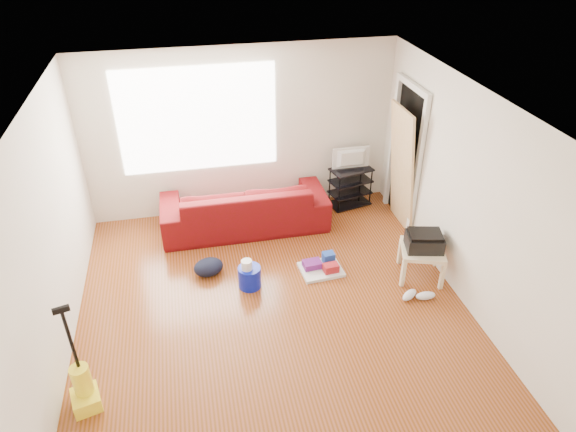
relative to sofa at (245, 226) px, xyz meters
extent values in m
cube|color=#683109|center=(0.07, -1.95, 0.00)|extent=(4.50, 5.00, 0.01)
cube|color=white|center=(0.07, -1.95, 2.50)|extent=(4.50, 5.00, 0.01)
cube|color=beige|center=(0.07, 0.55, 1.25)|extent=(4.50, 0.01, 2.50)
cube|color=beige|center=(0.07, -4.45, 1.25)|extent=(4.50, 0.01, 2.50)
cube|color=beige|center=(-2.18, -1.95, 1.25)|extent=(0.01, 5.00, 2.50)
cube|color=beige|center=(2.32, -1.95, 1.25)|extent=(0.01, 5.00, 2.50)
cube|color=white|center=(-0.53, 0.53, 1.50)|extent=(2.20, 0.01, 1.50)
cube|color=white|center=(2.28, -0.70, 1.00)|extent=(0.06, 0.08, 2.00)
cube|color=white|center=(2.28, 0.20, 1.00)|extent=(0.06, 0.08, 2.00)
cube|color=white|center=(2.28, -0.25, 2.04)|extent=(0.06, 0.98, 0.08)
cube|color=black|center=(2.32, -0.25, 1.00)|extent=(0.01, 0.86, 1.98)
imported|color=#510A07|center=(0.00, 0.00, 0.00)|extent=(2.38, 0.93, 0.70)
cube|color=black|center=(1.69, 0.27, 0.03)|extent=(0.69, 0.49, 0.02)
cube|color=black|center=(1.69, 0.27, 0.22)|extent=(0.69, 0.49, 0.02)
cube|color=black|center=(1.69, 0.27, 0.42)|extent=(0.69, 0.49, 0.02)
cube|color=black|center=(1.69, 0.27, 0.62)|extent=(0.69, 0.49, 0.02)
cylinder|color=black|center=(1.45, 0.06, 0.31)|extent=(0.02, 0.02, 0.63)
cylinder|color=black|center=(1.39, 0.35, 0.31)|extent=(0.02, 0.02, 0.63)
cylinder|color=black|center=(2.00, 0.19, 0.31)|extent=(0.02, 0.02, 0.63)
cylinder|color=black|center=(1.94, 0.48, 0.31)|extent=(0.02, 0.02, 0.63)
imported|color=black|center=(1.69, 0.27, 0.79)|extent=(0.58, 0.08, 0.33)
cube|color=#D0B88B|center=(2.02, -1.63, 0.40)|extent=(0.66, 0.66, 0.05)
cube|color=#D0B88B|center=(1.72, -1.78, 0.19)|extent=(0.05, 0.05, 0.38)
cube|color=#D0B88B|center=(1.87, -1.33, 0.19)|extent=(0.05, 0.05, 0.38)
cube|color=#D0B88B|center=(2.17, -1.93, 0.19)|extent=(0.05, 0.05, 0.38)
cube|color=#D0B88B|center=(2.32, -1.48, 0.19)|extent=(0.05, 0.05, 0.38)
cube|color=black|center=(2.02, -1.63, 0.52)|extent=(0.50, 0.43, 0.19)
cube|color=black|center=(2.02, -1.63, 0.64)|extent=(0.45, 0.38, 0.04)
cylinder|color=#0715A8|center=(-0.14, -1.39, 0.00)|extent=(0.37, 0.37, 0.28)
cylinder|color=silver|center=(-0.17, -1.40, 0.20)|extent=(0.13, 0.13, 0.12)
cube|color=silver|center=(0.81, -1.28, 0.02)|extent=(0.56, 0.46, 0.04)
cube|color=maroon|center=(0.92, -1.37, 0.10)|extent=(0.20, 0.14, 0.11)
cube|color=#5D196C|center=(0.71, -1.23, 0.09)|extent=(0.25, 0.19, 0.09)
cube|color=#1D41A4|center=(0.94, -1.17, 0.12)|extent=(0.16, 0.14, 0.15)
ellipsoid|color=black|center=(-0.62, -1.03, 0.00)|extent=(0.45, 0.40, 0.21)
ellipsoid|color=white|center=(1.72, -2.02, 0.05)|extent=(0.27, 0.23, 0.10)
ellipsoid|color=white|center=(1.90, -2.08, 0.05)|extent=(0.25, 0.11, 0.10)
cube|color=yellow|center=(-1.93, -2.83, 0.08)|extent=(0.31, 0.34, 0.16)
cylinder|color=yellow|center=(-1.93, -2.78, 0.32)|extent=(0.18, 0.18, 0.31)
cylinder|color=black|center=(-1.93, -2.76, 0.80)|extent=(0.03, 0.03, 0.67)
cube|color=black|center=(-1.93, -2.76, 1.16)|extent=(0.15, 0.07, 0.05)
cube|color=tan|center=(2.20, -0.39, 0.00)|extent=(0.22, 0.72, 1.80)
camera|label=1|loc=(-0.72, -6.37, 4.16)|focal=32.00mm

